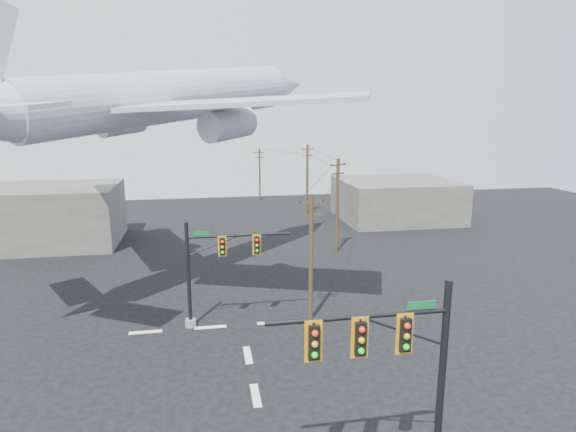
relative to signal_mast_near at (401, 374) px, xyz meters
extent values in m
cube|color=white|center=(-4.52, 6.37, -4.34)|extent=(0.40, 2.00, 0.01)
cube|color=white|center=(-4.52, 10.37, -4.34)|extent=(0.40, 2.00, 0.01)
cube|color=white|center=(-10.52, 14.37, -4.34)|extent=(2.00, 0.40, 0.01)
cube|color=white|center=(-6.52, 14.37, -4.34)|extent=(2.00, 0.40, 0.01)
cube|color=white|center=(-2.52, 14.37, -4.34)|extent=(2.00, 0.40, 0.01)
cube|color=white|center=(1.48, 14.37, -4.34)|extent=(2.00, 0.40, 0.01)
cylinder|color=black|center=(1.60, 0.07, -0.48)|extent=(0.27, 0.27, 7.74)
cylinder|color=black|center=(-1.61, 0.07, 2.29)|extent=(6.43, 0.18, 0.18)
cylinder|color=black|center=(-0.01, 0.07, 1.62)|extent=(3.48, 0.09, 0.09)
cube|color=black|center=(-0.01, -0.09, 1.59)|extent=(0.38, 0.33, 1.22)
cube|color=orange|center=(-0.01, -0.07, 1.59)|extent=(0.61, 0.04, 1.49)
sphere|color=#FF260E|center=(-0.01, -0.28, 1.98)|extent=(0.22, 0.22, 0.22)
sphere|color=orange|center=(-0.01, -0.28, 1.59)|extent=(0.22, 0.22, 0.22)
sphere|color=#0DDC13|center=(-0.01, -0.28, 1.20)|extent=(0.22, 0.22, 0.22)
cube|color=black|center=(-1.61, -0.09, 1.59)|extent=(0.38, 0.33, 1.22)
cube|color=orange|center=(-1.61, -0.07, 1.59)|extent=(0.61, 0.04, 1.49)
sphere|color=#FF260E|center=(-1.61, -0.28, 1.98)|extent=(0.22, 0.22, 0.22)
sphere|color=orange|center=(-1.61, -0.28, 1.59)|extent=(0.22, 0.22, 0.22)
sphere|color=#0DDC13|center=(-1.61, -0.28, 1.20)|extent=(0.22, 0.22, 0.22)
cube|color=black|center=(-3.22, -0.09, 1.59)|extent=(0.38, 0.33, 1.22)
cube|color=orange|center=(-3.22, -0.07, 1.59)|extent=(0.61, 0.04, 1.49)
sphere|color=#FF260E|center=(-3.22, -0.28, 1.98)|extent=(0.22, 0.22, 0.22)
sphere|color=orange|center=(-3.22, -0.28, 1.59)|extent=(0.22, 0.22, 0.22)
sphere|color=#0DDC13|center=(-3.22, -0.28, 1.20)|extent=(0.22, 0.22, 0.22)
cube|color=#0D5B2A|center=(0.60, 0.01, 2.56)|extent=(1.05, 0.04, 0.29)
cylinder|color=gray|center=(-7.76, 14.73, -4.10)|extent=(0.68, 0.68, 0.49)
cylinder|color=black|center=(-7.76, 14.73, -0.93)|extent=(0.23, 0.23, 6.84)
cylinder|color=black|center=(-4.55, 14.73, 1.51)|extent=(6.43, 0.16, 0.16)
cylinder|color=black|center=(-6.15, 14.73, 0.93)|extent=(3.42, 0.08, 0.08)
cube|color=black|center=(-5.62, 14.59, 0.90)|extent=(0.33, 0.29, 1.07)
cube|color=orange|center=(-5.62, 14.61, 0.90)|extent=(0.54, 0.04, 1.32)
sphere|color=#FF260E|center=(-5.62, 14.42, 1.24)|extent=(0.20, 0.20, 0.20)
sphere|color=orange|center=(-5.62, 14.42, 0.90)|extent=(0.20, 0.20, 0.20)
sphere|color=#0DDC13|center=(-5.62, 14.42, 0.56)|extent=(0.20, 0.20, 0.20)
cube|color=black|center=(-3.47, 14.59, 0.90)|extent=(0.33, 0.29, 1.07)
cube|color=orange|center=(-3.47, 14.61, 0.90)|extent=(0.54, 0.04, 1.32)
sphere|color=#FF260E|center=(-3.47, 14.42, 1.24)|extent=(0.20, 0.20, 0.20)
sphere|color=orange|center=(-3.47, 14.42, 0.90)|extent=(0.20, 0.20, 0.20)
sphere|color=#0DDC13|center=(-3.47, 14.42, 0.56)|extent=(0.20, 0.20, 0.20)
cube|color=#0D5B2A|center=(-6.88, 14.68, 1.76)|extent=(0.93, 0.04, 0.25)
cylinder|color=#43311C|center=(-0.04, 14.27, -0.14)|extent=(0.28, 0.28, 8.42)
cube|color=#43311C|center=(-0.04, 14.27, 3.51)|extent=(1.69, 0.17, 0.11)
cube|color=#43311C|center=(-0.04, 14.27, 2.76)|extent=(1.31, 0.16, 0.11)
cylinder|color=black|center=(-0.78, 14.29, 3.60)|extent=(0.09, 0.09, 0.11)
cylinder|color=black|center=(-0.04, 14.27, 3.60)|extent=(0.09, 0.09, 0.11)
cylinder|color=black|center=(0.71, 14.24, 3.60)|extent=(0.09, 0.09, 0.11)
cylinder|color=#43311C|center=(5.97, 29.37, 0.22)|extent=(0.31, 0.31, 9.13)
cube|color=#43311C|center=(5.97, 29.37, 4.16)|extent=(1.74, 0.87, 0.12)
cube|color=#43311C|center=(5.97, 29.37, 3.34)|extent=(1.36, 0.70, 0.12)
cylinder|color=black|center=(5.22, 29.03, 4.27)|extent=(0.10, 0.10, 0.12)
cylinder|color=black|center=(5.97, 29.37, 4.27)|extent=(0.10, 0.10, 0.12)
cylinder|color=black|center=(6.72, 29.70, 4.27)|extent=(0.10, 0.10, 0.12)
cylinder|color=#43311C|center=(6.89, 47.02, 0.30)|extent=(0.32, 0.32, 9.30)
cube|color=#43311C|center=(6.89, 47.02, 4.32)|extent=(1.80, 0.88, 0.13)
cube|color=#43311C|center=(6.89, 47.02, 3.47)|extent=(1.41, 0.71, 0.13)
cylinder|color=black|center=(6.11, 46.68, 4.43)|extent=(0.11, 0.11, 0.13)
cylinder|color=black|center=(6.89, 47.02, 4.43)|extent=(0.11, 0.11, 0.13)
cylinder|color=black|center=(7.66, 47.36, 4.43)|extent=(0.11, 0.11, 0.13)
cylinder|color=#43311C|center=(2.03, 59.23, -0.42)|extent=(0.27, 0.27, 7.86)
cube|color=#43311C|center=(2.03, 59.23, 2.97)|extent=(1.62, 0.42, 0.11)
cube|color=#43311C|center=(2.03, 59.23, 2.24)|extent=(1.26, 0.35, 0.11)
cylinder|color=black|center=(1.32, 59.09, 3.06)|extent=(0.09, 0.09, 0.11)
cylinder|color=black|center=(2.03, 59.23, 3.06)|extent=(0.09, 0.09, 0.11)
cylinder|color=black|center=(2.74, 59.37, 3.06)|extent=(0.09, 0.09, 0.11)
cylinder|color=black|center=(2.18, 21.82, 3.79)|extent=(5.97, 15.11, 0.03)
cylinder|color=black|center=(5.60, 38.19, 4.19)|extent=(0.92, 17.65, 0.03)
cylinder|color=black|center=(3.67, 53.12, 3.59)|extent=(4.77, 12.22, 0.03)
cylinder|color=black|center=(3.75, 21.82, 3.79)|extent=(6.11, 15.11, 0.03)
cylinder|color=black|center=(7.26, 38.19, 4.19)|extent=(0.97, 17.65, 0.03)
cylinder|color=black|center=(5.24, 53.12, 3.59)|extent=(5.01, 12.22, 0.03)
cylinder|color=silver|center=(-8.57, 22.08, 10.16)|extent=(19.07, 18.81, 5.89)
cone|color=silver|center=(1.37, 31.84, 11.55)|extent=(6.42, 6.39, 4.12)
cube|color=silver|center=(-15.37, 26.79, 9.66)|extent=(9.75, 15.63, 0.79)
cube|color=silver|center=(-3.98, 15.20, 9.66)|extent=(15.63, 9.97, 0.79)
cylinder|color=silver|center=(-12.87, 25.82, 8.29)|extent=(4.16, 4.14, 2.40)
cylinder|color=silver|center=(-4.91, 17.71, 8.29)|extent=(4.16, 4.14, 2.40)
cube|color=silver|center=(-15.54, 10.14, 9.29)|extent=(6.17, 5.04, 0.45)
cube|color=slate|center=(-24.52, 37.37, -1.35)|extent=(18.00, 10.00, 6.00)
cube|color=slate|center=(17.48, 42.37, -1.85)|extent=(14.00, 12.00, 5.00)
camera|label=1|loc=(-6.64, -14.45, 9.07)|focal=30.00mm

